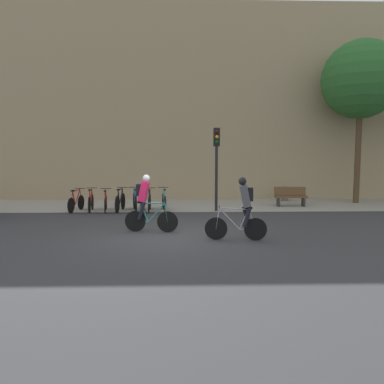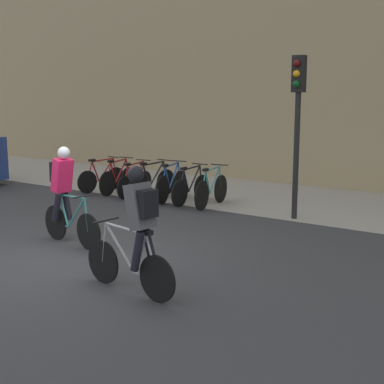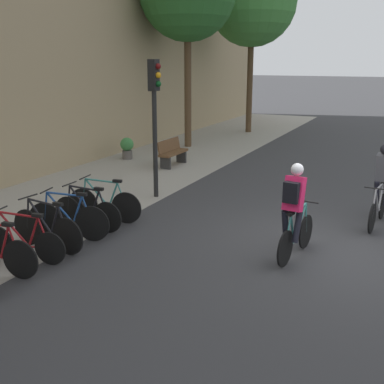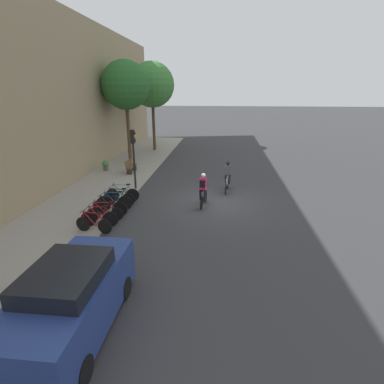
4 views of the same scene
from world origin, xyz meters
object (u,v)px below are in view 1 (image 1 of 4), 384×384
Objects in this scene: cyclist_pink at (146,201)px; parked_bike_3 at (120,201)px; bench at (291,196)px; parked_bike_5 at (149,202)px; parked_bike_6 at (164,201)px; parked_bike_2 at (106,202)px; parked_bike_0 at (76,202)px; parked_bike_1 at (91,202)px; cyclist_grey at (243,207)px; traffic_light_pole at (217,154)px; potted_plant at (285,193)px; parked_bike_4 at (135,201)px.

cyclist_pink is 4.57m from parked_bike_3.
cyclist_pink is at bearing -137.64° from bench.
cyclist_pink reaches higher than parked_bike_5.
bench is at bearing 12.78° from parked_bike_6.
parked_bike_3 is at bearing 179.99° from parked_bike_5.
parked_bike_6 reaches higher than parked_bike_2.
parked_bike_0 is 0.62m from parked_bike_1.
cyclist_pink is 1.09× the size of parked_bike_0.
cyclist_grey is 5.65m from traffic_light_pole.
parked_bike_5 is at bearing 0.06° from parked_bike_2.
bench is (9.46, 1.31, 0.07)m from parked_bike_0.
parked_bike_4 is at bearing -155.71° from potted_plant.
parked_bike_4 is (0.62, 0.00, 0.00)m from parked_bike_3.
cyclist_grey reaches higher than parked_bike_6.
potted_plant is (3.65, 8.82, -0.51)m from cyclist_grey.
parked_bike_5 is at bearing 93.38° from cyclist_pink.
parked_bike_5 is 6.52m from bench.
traffic_light_pole is at bearing -0.81° from parked_bike_1.
parked_bike_6 is 6.91m from potted_plant.
bench is at bearing 9.05° from parked_bike_2.
parked_bike_4 is at bearing 178.76° from traffic_light_pole.
traffic_light_pole is at bearing -1.05° from parked_bike_3.
parked_bike_1 is (-5.50, 5.52, -0.55)m from cyclist_grey.
parked_bike_1 is 2.08× the size of potted_plant.
parked_bike_2 is 0.47× the size of traffic_light_pole.
parked_bike_0 is 6.23m from traffic_light_pole.
potted_plant is at bearing 24.29° from parked_bike_4.
parked_bike_4 is at bearing 0.03° from parked_bike_3.
parked_bike_5 reaches higher than parked_bike_0.
parked_bike_4 is 3.97m from traffic_light_pole.
cyclist_pink is at bearing -86.62° from parked_bike_5.
parked_bike_5 is at bearing 178.50° from traffic_light_pole.
parked_bike_1 is 1.11× the size of bench.
parked_bike_3 is at bearing -0.02° from parked_bike_1.
traffic_light_pole reaches higher than cyclist_grey.
traffic_light_pole is at bearing 92.35° from cyclist_grey.
cyclist_pink is at bearing -52.18° from parked_bike_0.
cyclist_grey is 1.20× the size of bench.
parked_bike_6 is (1.85, -0.00, -0.00)m from parked_bike_3.
cyclist_pink is 1.01× the size of parked_bike_6.
parked_bike_6 is at bearing -0.01° from parked_bike_3.
parked_bike_2 is (1.23, -0.00, -0.01)m from parked_bike_0.
cyclist_grey is at bearing -61.14° from parked_bike_5.
cyclist_grey is 7.81m from parked_bike_1.
parked_bike_6 is at bearing -0.03° from parked_bike_4.
cyclist_grey is at bearing -23.86° from cyclist_pink.
cyclist_pink is 1.21× the size of bench.
cyclist_pink reaches higher than cyclist_grey.
parked_bike_0 is at bearing 179.94° from parked_bike_2.
parked_bike_0 is (-6.12, 5.52, -0.56)m from cyclist_grey.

